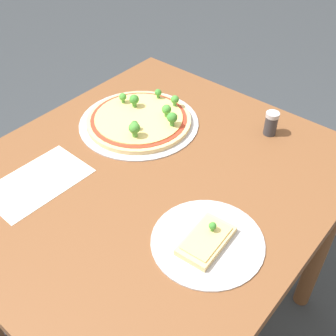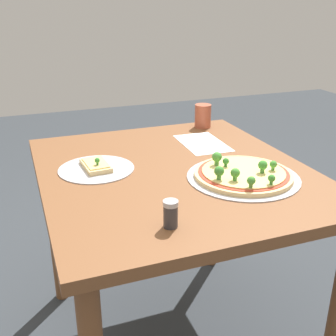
# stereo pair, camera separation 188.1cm
# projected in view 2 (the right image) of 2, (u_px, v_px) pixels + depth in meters

# --- Properties ---
(dining_table) EXTENTS (1.01, 0.90, 0.77)m
(dining_table) POSITION_uv_depth(u_px,v_px,m) (174.00, 198.00, 1.50)
(dining_table) COLOR brown
(dining_table) RESTS_ON ground_plane
(pizza_tray_whole) EXTENTS (0.37, 0.37, 0.07)m
(pizza_tray_whole) POSITION_uv_depth(u_px,v_px,m) (243.00, 174.00, 1.38)
(pizza_tray_whole) COLOR #B7B7BC
(pizza_tray_whole) RESTS_ON dining_table
(pizza_tray_slice) EXTENTS (0.26, 0.26, 0.05)m
(pizza_tray_slice) POSITION_uv_depth(u_px,v_px,m) (96.00, 167.00, 1.45)
(pizza_tray_slice) COLOR #B7B7BC
(pizza_tray_slice) RESTS_ON dining_table
(drinking_cup) EXTENTS (0.07, 0.07, 0.10)m
(drinking_cup) POSITION_uv_depth(u_px,v_px,m) (203.00, 116.00, 1.90)
(drinking_cup) COLOR #AD5138
(drinking_cup) RESTS_ON dining_table
(condiment_shaker) EXTENTS (0.04, 0.04, 0.07)m
(condiment_shaker) POSITION_uv_depth(u_px,v_px,m) (171.00, 214.00, 1.08)
(condiment_shaker) COLOR #333338
(condiment_shaker) RESTS_ON dining_table
(paper_menu) EXTENTS (0.27, 0.17, 0.00)m
(paper_menu) POSITION_uv_depth(u_px,v_px,m) (203.00, 143.00, 1.71)
(paper_menu) COLOR white
(paper_menu) RESTS_ON dining_table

